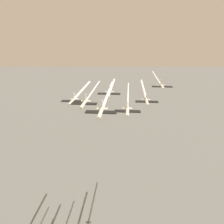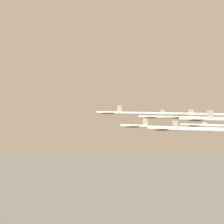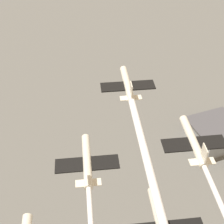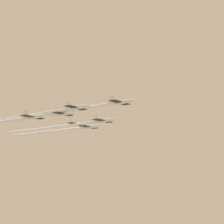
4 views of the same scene
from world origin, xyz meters
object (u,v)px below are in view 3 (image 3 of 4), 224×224
object	(u,v)px
jet_2	(194,142)
jet_1	(87,162)
jet_0	(128,85)
hangar	(215,133)

from	to	relation	value
jet_2	jet_1	bearing A→B (deg)	180.00
jet_0	jet_1	distance (m)	17.87
hangar	jet_2	size ratio (longest dim) A/B	2.62
jet_2	hangar	bearing A→B (deg)	57.96
hangar	jet_2	world-z (taller)	jet_2
jet_1	jet_2	distance (m)	17.75
hangar	jet_2	xyz separation A→B (m)	(85.69, 81.61, 98.45)
jet_1	jet_2	xyz separation A→B (m)	(-16.99, 4.35, 2.76)
jet_1	jet_0	bearing A→B (deg)	59.53
hangar	jet_1	distance (m)	160.22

